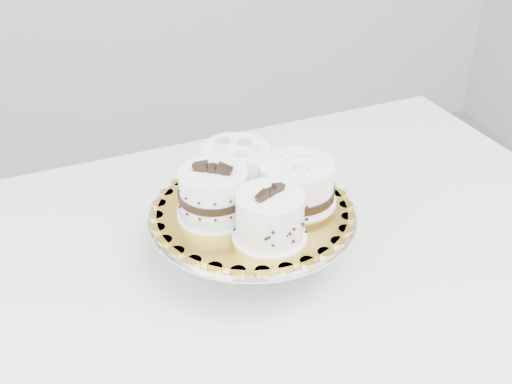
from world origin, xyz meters
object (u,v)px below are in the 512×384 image
object	(u,v)px
cake_board	(252,210)
cake_banded	(214,195)
table	(270,279)
cake_ribbon	(297,184)
cake_stand	(252,226)
cake_swirl	(270,217)
cake_dots	(235,169)

from	to	relation	value
cake_board	cake_banded	distance (m)	0.07
table	cake_board	distance (m)	0.18
table	cake_ribbon	size ratio (longest dim) A/B	8.47
cake_stand	cake_banded	size ratio (longest dim) A/B	2.27
cake_banded	cake_swirl	bearing A→B (deg)	-20.16
table	cake_ribbon	world-z (taller)	cake_ribbon
table	cake_stand	size ratio (longest dim) A/B	3.85
cake_swirl	cake_ribbon	size ratio (longest dim) A/B	0.89
cake_dots	cake_swirl	bearing A→B (deg)	-105.15
cake_banded	cake_dots	xyz separation A→B (m)	(0.05, 0.05, 0.01)
cake_stand	cake_banded	bearing A→B (deg)	174.26
cake_stand	cake_ribbon	distance (m)	0.10
cake_ribbon	cake_dots	bearing A→B (deg)	163.25
cake_ribbon	cake_swirl	bearing A→B (deg)	-114.80
cake_swirl	table	bearing A→B (deg)	42.45
table	cake_board	size ratio (longest dim) A/B	4.21
cake_stand	cake_swirl	distance (m)	0.10
cake_board	table	bearing A→B (deg)	30.03
cake_dots	cake_board	bearing A→B (deg)	-101.68
cake_stand	cake_board	world-z (taller)	cake_board
cake_swirl	cake_dots	bearing A→B (deg)	67.80
cake_stand	cake_swirl	bearing A→B (deg)	-88.50
cake_stand	cake_banded	distance (m)	0.09
cake_board	cake_dots	distance (m)	0.07
table	cake_banded	bearing A→B (deg)	-175.32
cake_swirl	cake_board	bearing A→B (deg)	65.00
cake_stand	cake_board	xyz separation A→B (m)	(-0.00, 0.00, 0.03)
cake_banded	cake_dots	distance (m)	0.08
cake_banded	cake_board	bearing A→B (deg)	27.16
table	cake_stand	distance (m)	0.15
cake_swirl	cake_banded	world-z (taller)	cake_banded
cake_stand	cake_ribbon	xyz separation A→B (m)	(0.08, 0.00, 0.06)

